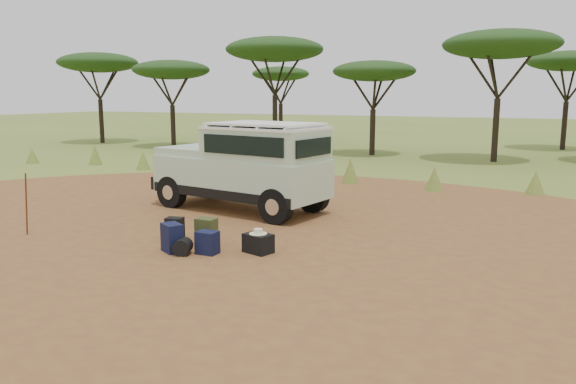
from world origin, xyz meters
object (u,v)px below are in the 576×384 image
at_px(safari_vehicle, 245,168).
at_px(walking_staff, 26,204).
at_px(backpack_navy, 172,238).
at_px(hard_case, 258,243).
at_px(duffel_navy, 207,243).
at_px(backpack_olive, 206,232).
at_px(backpack_black, 175,229).

bearing_deg(safari_vehicle, walking_staff, -114.24).
bearing_deg(backpack_navy, safari_vehicle, 129.60).
relative_size(safari_vehicle, walking_staff, 3.56).
height_order(walking_staff, hard_case, walking_staff).
relative_size(duffel_navy, hard_case, 0.84).
xyz_separation_m(backpack_olive, duffel_navy, (0.40, -0.58, -0.05)).
bearing_deg(backpack_navy, hard_case, 53.37).
relative_size(backpack_navy, duffel_navy, 1.26).
height_order(duffel_navy, hard_case, duffel_navy).
xyz_separation_m(duffel_navy, hard_case, (0.87, 0.49, -0.04)).
height_order(backpack_navy, hard_case, backpack_navy).
bearing_deg(backpack_black, duffel_navy, -38.82).
height_order(walking_staff, backpack_black, walking_staff).
distance_m(walking_staff, duffel_navy, 4.45).
relative_size(backpack_olive, hard_case, 1.03).
distance_m(backpack_olive, duffel_navy, 0.71).
relative_size(safari_vehicle, backpack_olive, 9.13).
bearing_deg(safari_vehicle, hard_case, -47.57).
height_order(backpack_black, backpack_olive, backpack_olive).
xyz_separation_m(walking_staff, duffel_navy, (4.40, 0.46, -0.48)).
bearing_deg(hard_case, duffel_navy, -133.70).
distance_m(safari_vehicle, duffel_navy, 4.34).
xyz_separation_m(backpack_black, hard_case, (2.10, -0.13, -0.05)).
distance_m(safari_vehicle, backpack_olive, 3.67).
height_order(walking_staff, backpack_navy, walking_staff).
relative_size(safari_vehicle, backpack_navy, 8.90).
distance_m(backpack_navy, hard_case, 1.72).
height_order(safari_vehicle, hard_case, safari_vehicle).
height_order(backpack_navy, backpack_olive, backpack_navy).
bearing_deg(backpack_navy, walking_staff, -145.05).
bearing_deg(safari_vehicle, backpack_black, -77.69).
relative_size(backpack_black, hard_case, 0.91).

